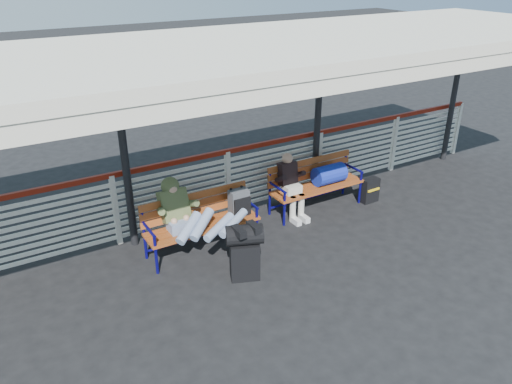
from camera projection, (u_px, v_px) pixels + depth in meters
ground at (287, 264)px, 7.56m from camera, size 60.00×60.00×0.00m
fence at (228, 180)px, 8.75m from camera, size 12.08×0.08×1.24m
canopy at (258, 50)px, 6.93m from camera, size 12.60×3.60×3.16m
luggage_stack at (245, 250)px, 7.04m from camera, size 0.59×0.46×0.86m
bench_left at (210, 214)px, 7.78m from camera, size 1.80×0.56×0.92m
bench_right at (322, 177)px, 9.04m from camera, size 1.80×0.56×0.92m
traveler_man at (201, 220)px, 7.31m from camera, size 0.94×1.63×0.77m
companion_person at (291, 185)px, 8.72m from camera, size 0.32×0.66×1.15m
suitcase_side at (370, 190)px, 9.38m from camera, size 0.34×0.21×0.47m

